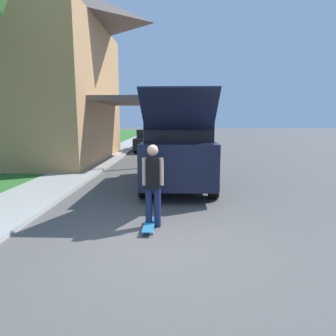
% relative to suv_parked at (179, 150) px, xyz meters
% --- Properties ---
extents(ground_plane, '(120.00, 120.00, 0.00)m').
position_rel_suv_parked_xyz_m(ground_plane, '(-0.32, -4.55, -1.14)').
color(ground_plane, '#54514F').
extents(sidewalk, '(1.80, 80.00, 0.10)m').
position_rel_suv_parked_xyz_m(sidewalk, '(-3.92, 1.45, -1.09)').
color(sidewalk, '#9E9E99').
rests_on(sidewalk, ground_plane).
extents(house, '(12.10, 8.45, 9.22)m').
position_rel_suv_parked_xyz_m(house, '(-8.24, 5.19, 3.73)').
color(house, tan).
rests_on(house, lawn).
extents(suv_parked, '(2.09, 5.43, 2.74)m').
position_rel_suv_parked_xyz_m(suv_parked, '(0.00, 0.00, 0.00)').
color(suv_parked, black).
rests_on(suv_parked, ground_plane).
extents(car_down_street, '(1.91, 4.45, 1.39)m').
position_rel_suv_parked_xyz_m(car_down_street, '(-1.80, 10.15, -0.45)').
color(car_down_street, black).
rests_on(car_down_street, ground_plane).
extents(skateboarder, '(0.41, 0.21, 1.61)m').
position_rel_suv_parked_xyz_m(skateboarder, '(-0.49, -3.66, -0.25)').
color(skateboarder, '#192347').
rests_on(skateboarder, ground_plane).
extents(skateboard, '(0.22, 0.79, 0.10)m').
position_rel_suv_parked_xyz_m(skateboard, '(-0.55, -3.81, -1.05)').
color(skateboard, '#236B99').
rests_on(skateboard, ground_plane).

